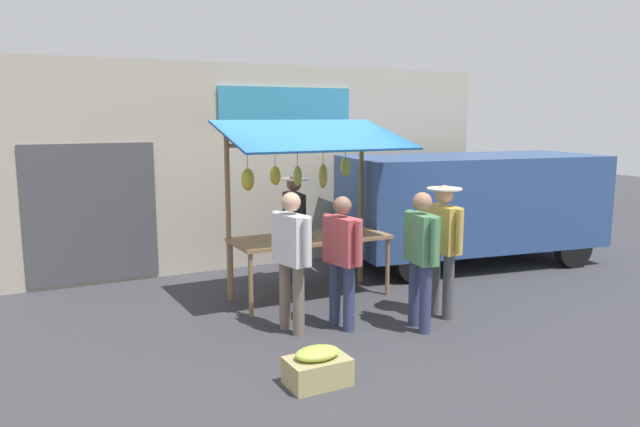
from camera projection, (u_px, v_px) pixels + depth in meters
name	position (u px, v px, depth m)	size (l,w,h in m)	color
ground_plane	(310.00, 297.00, 8.58)	(40.00, 40.00, 0.00)	#38383D
street_backdrop	(251.00, 167.00, 10.22)	(9.00, 0.30, 3.40)	#B2A893
market_stall	(310.00, 189.00, 8.36)	(2.50, 1.46, 2.50)	olive
vendor_with_sunhat	(294.00, 221.00, 9.12)	(0.43, 0.70, 1.66)	navy
shopper_in_grey_tee	(342.00, 253.00, 7.19)	(0.30, 0.68, 1.62)	navy
shopper_in_striped_shirt	(443.00, 239.00, 7.63)	(0.44, 0.72, 1.70)	#4C4C51
shopper_with_ponytail	(291.00, 252.00, 7.05)	(0.31, 0.70, 1.68)	#726656
shopper_with_shopping_bag	(421.00, 251.00, 7.14)	(0.29, 0.70, 1.67)	navy
parked_van	(464.00, 200.00, 10.35)	(4.62, 2.45, 1.88)	#2D4C84
produce_crate_near	(317.00, 367.00, 5.77)	(0.60, 0.41, 0.37)	tan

